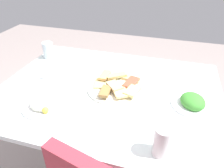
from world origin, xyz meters
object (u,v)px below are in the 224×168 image
Objects in this scene: pide_platter at (117,86)px; spoon at (53,82)px; salad_plate_greens at (44,103)px; drinking_glass at (48,50)px; salad_plate_rice at (192,102)px; soda_can at (162,141)px; paper_napkin at (55,81)px; dining_table at (109,101)px; fork at (57,79)px.

pide_platter is 0.37m from spoon.
drinking_glass reaches higher than salad_plate_greens.
pide_platter is at bearing 156.69° from drinking_glass.
salad_plate_rice is 0.98m from drinking_glass.
pide_platter is at bearing -6.41° from salad_plate_rice.
soda_can is 0.72m from paper_napkin.
pide_platter is 2.15× the size of paper_napkin.
dining_table is 3.64× the size of pide_platter.
dining_table is at bearing -48.57° from soda_can.
drinking_glass reaches higher than fork.
salad_plate_rice reaches higher than salad_plate_greens.
paper_napkin is 0.02m from fork.
soda_can reaches higher than fork.
fork is (0.75, -0.03, -0.02)m from salad_plate_rice.
paper_napkin is at bearing 126.00° from drinking_glass.
drinking_glass is at bearing -54.00° from paper_napkin.
dining_table is 0.44m from salad_plate_rice.
soda_can is 1.11× the size of drinking_glass.
soda_can is at bearing 143.49° from drinking_glass.
salad_plate_rice is 0.97× the size of fork.
drinking_glass is at bearing -58.58° from spoon.
salad_plate_rice is at bearing 176.28° from dining_table.
salad_plate_greens is 1.03× the size of fork.
salad_plate_greens is 0.24m from paper_napkin.
salad_plate_rice is 1.58× the size of soda_can.
drinking_glass is at bearing -26.55° from dining_table.
pide_platter is at bearing -161.87° from dining_table.
spoon is (0.00, 0.02, 0.00)m from paper_napkin.
salad_plate_greens is at bearing 17.11° from salad_plate_rice.
soda_can reaches higher than spoon.
paper_napkin is 0.76× the size of fork.
spoon is at bearing 81.54° from fork.
pide_platter reaches higher than dining_table.
pide_platter is 0.36m from fork.
salad_plate_rice reaches higher than paper_napkin.
salad_plate_greens is 0.58m from soda_can.
spoon is at bearing -71.99° from salad_plate_greens.
dining_table is 0.59m from drinking_glass.
dining_table is at bearing -136.51° from salad_plate_greens.
dining_table is at bearing -177.96° from paper_napkin.
dining_table is 0.33m from spoon.
salad_plate_rice is at bearing 178.73° from paper_napkin.
fork is (-0.19, 0.25, -0.05)m from drinking_glass.
fork is 1.18× the size of spoon.
soda_can reaches higher than drinking_glass.
fork is (0.36, 0.01, -0.01)m from pide_platter.
salad_plate_greens reaches higher than paper_napkin.
spoon is at bearing 5.28° from dining_table.
paper_napkin reaches higher than dining_table.
pide_platter is 0.39m from salad_plate_greens.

